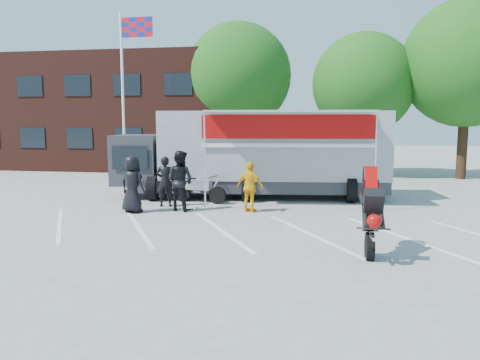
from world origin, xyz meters
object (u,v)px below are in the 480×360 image
(spectator_leather_a, at_px, (132,184))
(parked_motorcycle, at_px, (200,203))
(transporter_truck, at_px, (260,197))
(tree_right, at_px, (467,63))
(stunt_bike_rider, at_px, (366,250))
(tree_mid, at_px, (364,84))
(tree_left, at_px, (238,76))
(spectator_leather_b, at_px, (165,181))
(spectator_hivis, at_px, (250,187))
(flagpole, at_px, (127,77))
(spectator_leather_c, at_px, (180,181))

(spectator_leather_a, bearing_deg, parked_motorcycle, -109.50)
(transporter_truck, height_order, parked_motorcycle, transporter_truck)
(tree_right, height_order, stunt_bike_rider, tree_right)
(tree_mid, distance_m, parked_motorcycle, 12.77)
(tree_left, bearing_deg, spectator_leather_b, -92.39)
(tree_mid, height_order, tree_right, tree_right)
(transporter_truck, distance_m, spectator_hivis, 3.16)
(tree_mid, bearing_deg, spectator_leather_b, -124.81)
(transporter_truck, relative_size, spectator_leather_b, 5.96)
(flagpole, bearing_deg, parked_motorcycle, -45.45)
(flagpole, bearing_deg, transporter_truck, -25.42)
(transporter_truck, xyz_separation_m, spectator_leather_b, (-3.00, -2.56, 0.88))
(tree_left, bearing_deg, spectator_leather_a, -95.19)
(tree_right, height_order, spectator_leather_b, tree_right)
(spectator_leather_c, bearing_deg, spectator_leather_b, -20.00)
(parked_motorcycle, bearing_deg, spectator_leather_a, 156.11)
(parked_motorcycle, height_order, spectator_hivis, spectator_hivis)
(spectator_leather_b, bearing_deg, tree_mid, -130.88)
(flagpole, xyz_separation_m, tree_right, (16.24, 4.50, 0.82))
(flagpole, relative_size, spectator_leather_c, 4.00)
(transporter_truck, height_order, spectator_hivis, transporter_truck)
(transporter_truck, bearing_deg, flagpole, 148.21)
(tree_left, bearing_deg, spectator_hivis, -78.12)
(spectator_leather_b, xyz_separation_m, spectator_hivis, (3.07, -0.49, -0.05))
(tree_left, bearing_deg, parked_motorcycle, -87.34)
(flagpole, height_order, spectator_leather_b, flagpole)
(tree_mid, distance_m, spectator_leather_a, 15.07)
(spectator_leather_c, bearing_deg, tree_mid, -99.98)
(stunt_bike_rider, distance_m, spectator_leather_b, 7.94)
(tree_mid, relative_size, spectator_leather_c, 3.84)
(stunt_bike_rider, bearing_deg, tree_mid, 85.28)
(flagpole, relative_size, tree_right, 0.88)
(transporter_truck, relative_size, stunt_bike_rider, 4.81)
(tree_left, bearing_deg, tree_right, -7.13)
(parked_motorcycle, bearing_deg, transporter_truck, -37.58)
(parked_motorcycle, xyz_separation_m, stunt_bike_rider, (5.41, -5.56, 0.00))
(tree_left, distance_m, stunt_bike_rider, 18.29)
(flagpole, distance_m, stunt_bike_rider, 15.38)
(parked_motorcycle, height_order, spectator_leather_a, spectator_leather_a)
(tree_mid, height_order, transporter_truck, tree_mid)
(spectator_leather_a, bearing_deg, flagpole, -48.27)
(tree_right, bearing_deg, spectator_leather_b, -140.57)
(transporter_truck, xyz_separation_m, stunt_bike_rider, (3.40, -7.17, 0.00))
(flagpole, bearing_deg, stunt_bike_rider, -45.63)
(spectator_leather_c, bearing_deg, spectator_leather_a, 43.40)
(transporter_truck, relative_size, parked_motorcycle, 4.96)
(tree_mid, relative_size, spectator_leather_a, 4.13)
(stunt_bike_rider, relative_size, spectator_leather_b, 1.24)
(spectator_leather_a, distance_m, spectator_leather_b, 1.41)
(transporter_truck, height_order, spectator_leather_a, spectator_leather_a)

